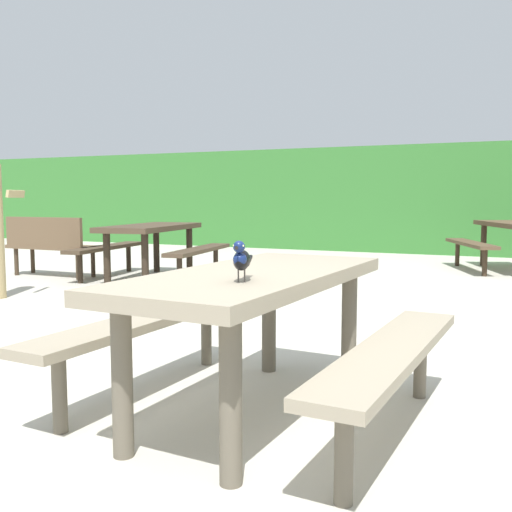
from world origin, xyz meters
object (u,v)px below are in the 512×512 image
object	(u,v)px
picnic_table_mid_left	(151,238)
park_bench_side	(49,242)
picnic_table_foreground	(255,307)
bird_grackle	(241,259)

from	to	relation	value
picnic_table_mid_left	park_bench_side	bearing A→B (deg)	-163.78
picnic_table_foreground	park_bench_side	xyz separation A→B (m)	(-4.78, 3.56, -0.07)
picnic_table_mid_left	picnic_table_foreground	bearing A→B (deg)	-49.75
bird_grackle	picnic_table_mid_left	size ratio (longest dim) A/B	0.15
park_bench_side	picnic_table_mid_left	bearing A→B (deg)	16.22
park_bench_side	picnic_table_foreground	bearing A→B (deg)	-36.68
park_bench_side	bird_grackle	bearing A→B (deg)	-38.89
bird_grackle	park_bench_side	bearing A→B (deg)	141.11
picnic_table_foreground	park_bench_side	distance (m)	5.97
picnic_table_mid_left	bird_grackle	bearing A→B (deg)	-51.43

